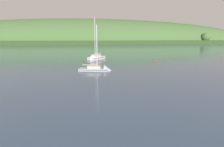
% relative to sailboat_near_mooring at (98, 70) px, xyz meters
% --- Properties ---
extents(far_shoreline_hill, '(585.37, 127.70, 60.55)m').
position_rel_sailboat_near_mooring_xyz_m(far_shoreline_hill, '(2.60, 219.88, -0.06)').
color(far_shoreline_hill, '#314A21').
rests_on(far_shoreline_hill, ground).
extents(sailboat_near_mooring, '(7.28, 3.86, 10.82)m').
position_rel_sailboat_near_mooring_xyz_m(sailboat_near_mooring, '(0.00, 0.00, 0.00)').
color(sailboat_near_mooring, '#ADB2BC').
rests_on(sailboat_near_mooring, ground).
extents(sailboat_far_left, '(6.68, 8.53, 14.45)m').
position_rel_sailboat_near_mooring_xyz_m(sailboat_far_left, '(0.13, 22.95, 0.18)').
color(sailboat_far_left, white).
rests_on(sailboat_far_left, ground).
extents(mooring_buoy_foreground, '(0.69, 0.69, 0.77)m').
position_rel_sailboat_near_mooring_xyz_m(mooring_buoy_foreground, '(17.15, 14.54, -0.19)').
color(mooring_buoy_foreground, red).
rests_on(mooring_buoy_foreground, ground).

